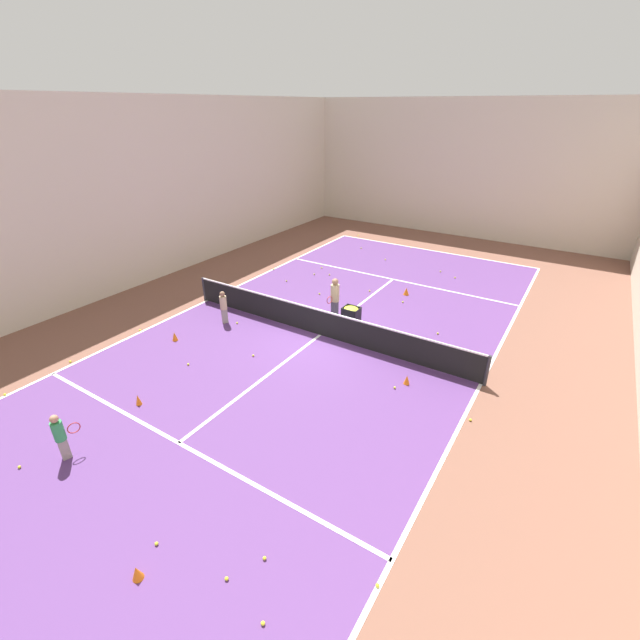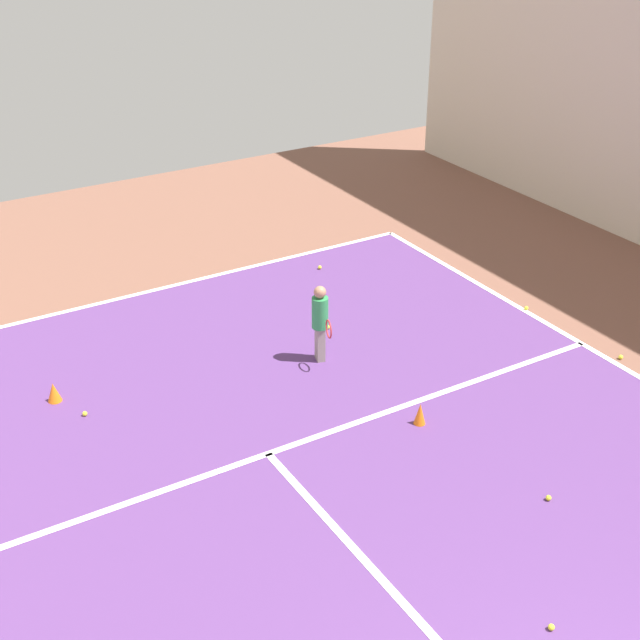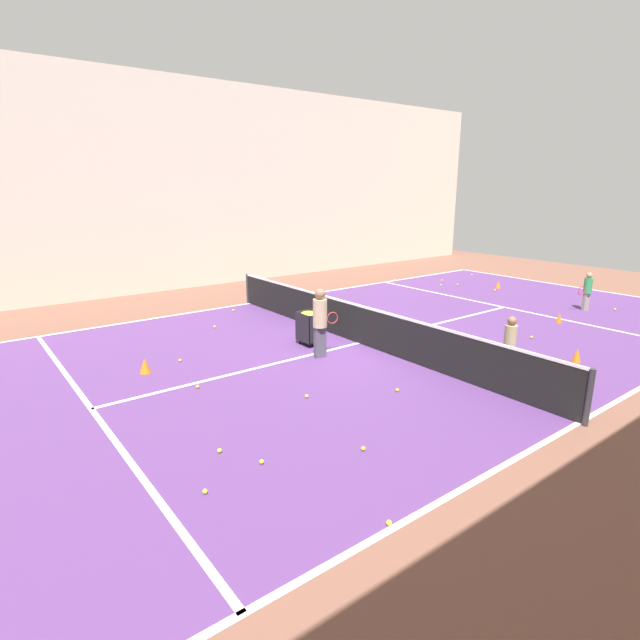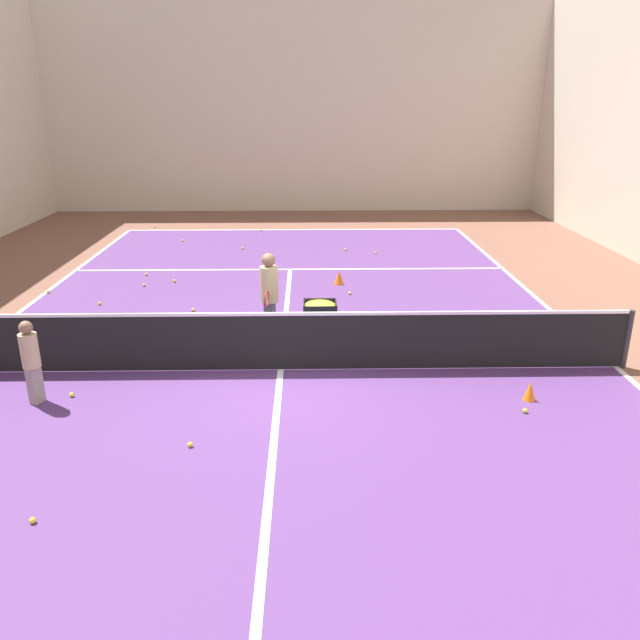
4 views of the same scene
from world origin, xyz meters
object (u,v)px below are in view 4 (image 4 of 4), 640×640
(child_midcourt, at_px, (31,357))
(ball_cart, at_px, (320,315))
(tennis_net, at_px, (280,341))
(coach_at_net, at_px, (269,291))
(training_cone_0, at_px, (530,391))

(child_midcourt, bearing_deg, ball_cart, -40.61)
(tennis_net, height_order, child_midcourt, child_midcourt)
(child_midcourt, xyz_separation_m, ball_cart, (4.18, 2.11, -0.13))
(coach_at_net, height_order, child_midcourt, coach_at_net)
(child_midcourt, bearing_deg, training_cone_0, -68.00)
(coach_at_net, height_order, ball_cart, coach_at_net)
(tennis_net, distance_m, ball_cart, 1.24)
(coach_at_net, relative_size, ball_cart, 1.90)
(training_cone_0, bearing_deg, child_midcourt, 179.42)
(child_midcourt, bearing_deg, coach_at_net, -30.17)
(tennis_net, bearing_deg, coach_at_net, 99.69)
(child_midcourt, distance_m, training_cone_0, 7.24)
(training_cone_0, bearing_deg, ball_cart, 144.33)
(coach_at_net, bearing_deg, tennis_net, 22.37)
(child_midcourt, relative_size, training_cone_0, 4.41)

